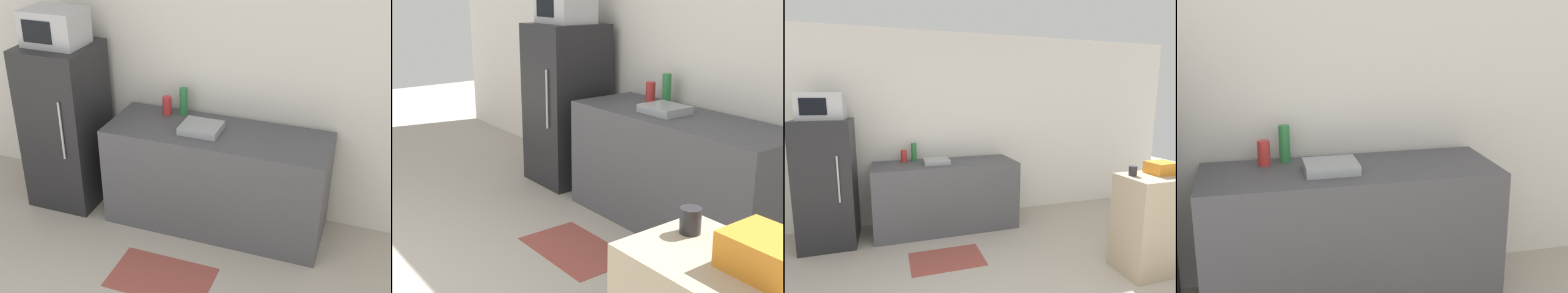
{
  "view_description": "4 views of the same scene",
  "coord_description": "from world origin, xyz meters",
  "views": [
    {
      "loc": [
        1.42,
        -0.88,
        2.83
      ],
      "look_at": [
        0.36,
        2.02,
        1.2
      ],
      "focal_mm": 50.0,
      "sensor_mm": 36.0,
      "label": 1
    },
    {
      "loc": [
        2.92,
        0.02,
        1.79
      ],
      "look_at": [
        0.4,
        1.91,
        0.86
      ],
      "focal_mm": 50.0,
      "sensor_mm": 36.0,
      "label": 2
    },
    {
      "loc": [
        -0.48,
        -0.97,
        1.71
      ],
      "look_at": [
        0.4,
        1.9,
        1.24
      ],
      "focal_mm": 28.0,
      "sensor_mm": 36.0,
      "label": 3
    },
    {
      "loc": [
        -0.36,
        -0.28,
        1.89
      ],
      "look_at": [
        0.21,
        2.21,
        1.2
      ],
      "focal_mm": 50.0,
      "sensor_mm": 36.0,
      "label": 4
    }
  ],
  "objects": [
    {
      "name": "bottle_short",
      "position": [
        -0.29,
        3.07,
        0.96
      ],
      "size": [
        0.08,
        0.08,
        0.16
      ],
      "primitive_type": "cylinder",
      "color": "red",
      "rests_on": "counter"
    },
    {
      "name": "bottle_tall",
      "position": [
        -0.16,
        3.12,
        1.0
      ],
      "size": [
        0.07,
        0.07,
        0.24
      ],
      "primitive_type": "cylinder",
      "color": "#2D7F42",
      "rests_on": "counter"
    },
    {
      "name": "sink_basin",
      "position": [
        0.1,
        2.85,
        0.92
      ],
      "size": [
        0.32,
        0.27,
        0.06
      ],
      "primitive_type": "cube",
      "color": "#9EA3A8",
      "rests_on": "counter"
    },
    {
      "name": "wall_back",
      "position": [
        0.0,
        3.27,
        1.3
      ],
      "size": [
        8.0,
        0.06,
        2.6
      ],
      "primitive_type": "cube",
      "color": "white",
      "rests_on": "ground_plane"
    },
    {
      "name": "counter",
      "position": [
        0.22,
        2.88,
        0.44
      ],
      "size": [
        1.83,
        0.65,
        0.89
      ],
      "primitive_type": "cube",
      "color": "#4C4C51",
      "rests_on": "ground_plane"
    }
  ]
}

